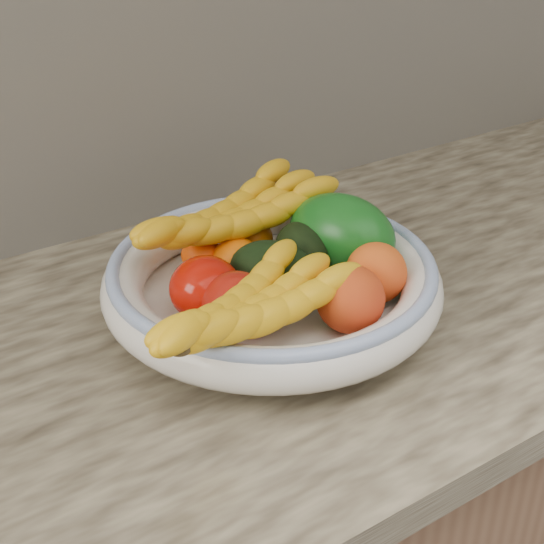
{
  "coord_description": "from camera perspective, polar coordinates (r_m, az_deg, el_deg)",
  "views": [
    {
      "loc": [
        -0.41,
        1.03,
        1.39
      ],
      "look_at": [
        0.0,
        1.66,
        0.96
      ],
      "focal_mm": 50.0,
      "sensor_mm": 36.0,
      "label": 1
    }
  ],
  "objects": [
    {
      "name": "fruit_bowl",
      "position": [
        0.87,
        0.0,
        -0.66
      ],
      "size": [
        0.39,
        0.39,
        0.08
      ],
      "color": "silver",
      "rests_on": "kitchen_counter"
    },
    {
      "name": "avocado_right",
      "position": [
        0.9,
        2.28,
        1.64
      ],
      "size": [
        0.09,
        0.11,
        0.06
      ],
      "primitive_type": "ellipsoid",
      "rotation": [
        0.0,
        0.0,
        -0.39
      ],
      "color": "black",
      "rests_on": "fruit_bowl"
    },
    {
      "name": "peach_right",
      "position": [
        0.86,
        7.83,
        -0.07
      ],
      "size": [
        0.08,
        0.08,
        0.07
      ],
      "primitive_type": "ellipsoid",
      "rotation": [
        0.0,
        0.0,
        -0.16
      ],
      "color": "orange",
      "rests_on": "fruit_bowl"
    },
    {
      "name": "clementine_back_left",
      "position": [
        0.92,
        -5.34,
        1.31
      ],
      "size": [
        0.06,
        0.06,
        0.05
      ],
      "primitive_type": "ellipsoid",
      "rotation": [
        0.0,
        0.0,
        0.33
      ],
      "color": "#FF5005",
      "rests_on": "fruit_bowl"
    },
    {
      "name": "green_mango",
      "position": [
        0.92,
        5.24,
        2.84
      ],
      "size": [
        0.16,
        0.17,
        0.12
      ],
      "primitive_type": "ellipsoid",
      "rotation": [
        0.0,
        0.31,
        0.38
      ],
      "color": "#0E4E12",
      "rests_on": "fruit_bowl"
    },
    {
      "name": "tomato_near_left",
      "position": [
        0.8,
        -2.68,
        -2.38
      ],
      "size": [
        0.1,
        0.1,
        0.07
      ],
      "primitive_type": "ellipsoid",
      "rotation": [
        0.0,
        0.0,
        -0.32
      ],
      "color": "#A2150B",
      "rests_on": "fruit_bowl"
    },
    {
      "name": "clementine_back_mid",
      "position": [
        0.91,
        -2.72,
        0.98
      ],
      "size": [
        0.07,
        0.07,
        0.05
      ],
      "primitive_type": "ellipsoid",
      "rotation": [
        0.0,
        0.0,
        0.17
      ],
      "color": "#FF6C05",
      "rests_on": "fruit_bowl"
    },
    {
      "name": "banana_bunch_back",
      "position": [
        0.92,
        -3.03,
        3.72
      ],
      "size": [
        0.31,
        0.16,
        0.08
      ],
      "primitive_type": null,
      "rotation": [
        0.0,
        0.0,
        0.18
      ],
      "color": "gold",
      "rests_on": "fruit_bowl"
    },
    {
      "name": "tomato_left",
      "position": [
        0.83,
        -5.04,
        -1.25
      ],
      "size": [
        0.1,
        0.1,
        0.07
      ],
      "primitive_type": "ellipsoid",
      "rotation": [
        0.0,
        0.0,
        -0.4
      ],
      "color": "#B40F04",
      "rests_on": "fruit_bowl"
    },
    {
      "name": "clementine_back_right",
      "position": [
        0.95,
        -1.54,
        2.56
      ],
      "size": [
        0.06,
        0.06,
        0.05
      ],
      "primitive_type": "ellipsoid",
      "rotation": [
        0.0,
        0.0,
        0.15
      ],
      "color": "orange",
      "rests_on": "fruit_bowl"
    },
    {
      "name": "banana_bunch_front",
      "position": [
        0.75,
        -1.62,
        -3.23
      ],
      "size": [
        0.3,
        0.19,
        0.08
      ],
      "primitive_type": null,
      "rotation": [
        0.0,
        0.0,
        0.32
      ],
      "color": "yellow",
      "rests_on": "fruit_bowl"
    },
    {
      "name": "avocado_center",
      "position": [
        0.86,
        0.02,
        0.12
      ],
      "size": [
        0.12,
        0.12,
        0.07
      ],
      "primitive_type": "ellipsoid",
      "rotation": [
        0.0,
        0.0,
        0.69
      ],
      "color": "black",
      "rests_on": "fruit_bowl"
    },
    {
      "name": "peach_front",
      "position": [
        0.81,
        5.92,
        -2.03
      ],
      "size": [
        0.08,
        0.08,
        0.07
      ],
      "primitive_type": "ellipsoid",
      "rotation": [
        0.0,
        0.0,
        0.07
      ],
      "color": "orange",
      "rests_on": "fruit_bowl"
    }
  ]
}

